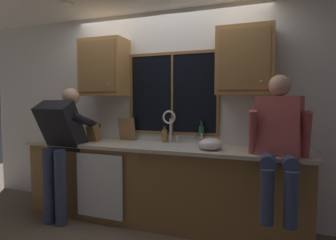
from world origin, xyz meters
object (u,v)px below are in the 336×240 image
(person_standing, at_px, (61,140))
(cutting_board, at_px, (127,129))
(knife_block, at_px, (94,133))
(mixing_bowl, at_px, (211,144))
(person_sitting_on_counter, at_px, (279,137))
(soap_dispenser, at_px, (202,143))
(bottle_green_glass, at_px, (165,136))
(bottle_tall_clear, at_px, (202,135))

(person_standing, height_order, cutting_board, person_standing)
(knife_block, height_order, mixing_bowl, knife_block)
(person_sitting_on_counter, height_order, mixing_bowl, person_sitting_on_counter)
(soap_dispenser, height_order, bottle_green_glass, bottle_green_glass)
(bottle_green_glass, relative_size, bottle_tall_clear, 0.75)
(cutting_board, height_order, bottle_green_glass, cutting_board)
(mixing_bowl, distance_m, bottle_tall_clear, 0.37)
(soap_dispenser, bearing_deg, person_standing, -172.34)
(knife_block, relative_size, mixing_bowl, 1.21)
(soap_dispenser, bearing_deg, knife_block, 175.49)
(bottle_green_glass, bearing_deg, knife_block, -166.37)
(knife_block, bearing_deg, soap_dispenser, -4.51)
(cutting_board, bearing_deg, soap_dispenser, -17.16)
(soap_dispenser, xyz_separation_m, bottle_green_glass, (-0.54, 0.33, 0.02))
(cutting_board, xyz_separation_m, bottle_tall_clear, (0.99, 0.02, -0.03))
(soap_dispenser, relative_size, bottle_tall_clear, 0.63)
(person_standing, relative_size, cutting_board, 5.24)
(person_standing, height_order, bottle_tall_clear, person_standing)
(mixing_bowl, xyz_separation_m, bottle_green_glass, (-0.63, 0.31, 0.03))
(person_sitting_on_counter, distance_m, bottle_green_glass, 1.39)
(person_standing, xyz_separation_m, bottle_green_glass, (1.11, 0.55, 0.03))
(person_sitting_on_counter, xyz_separation_m, soap_dispenser, (-0.75, 0.16, -0.12))
(cutting_board, relative_size, mixing_bowl, 1.15)
(knife_block, xyz_separation_m, bottle_green_glass, (0.89, 0.22, -0.02))
(person_sitting_on_counter, relative_size, knife_block, 3.92)
(cutting_board, bearing_deg, knife_block, -148.91)
(cutting_board, xyz_separation_m, mixing_bowl, (1.16, -0.31, -0.09))
(person_standing, xyz_separation_m, person_sitting_on_counter, (2.40, 0.06, 0.13))
(person_standing, bearing_deg, cutting_board, 43.46)
(person_standing, xyz_separation_m, soap_dispenser, (1.65, 0.22, 0.01))
(bottle_tall_clear, bearing_deg, soap_dispenser, -76.88)
(knife_block, bearing_deg, person_standing, -123.59)
(person_sitting_on_counter, distance_m, knife_block, 2.20)
(mixing_bowl, distance_m, bottle_green_glass, 0.70)
(knife_block, bearing_deg, person_sitting_on_counter, -7.10)
(person_sitting_on_counter, bearing_deg, mixing_bowl, 164.74)
(cutting_board, height_order, bottle_tall_clear, cutting_board)
(knife_block, distance_m, soap_dispenser, 1.43)
(person_standing, distance_m, bottle_tall_clear, 1.67)
(knife_block, bearing_deg, bottle_green_glass, 13.63)
(bottle_green_glass, bearing_deg, mixing_bowl, -25.82)
(person_standing, distance_m, bottle_green_glass, 1.24)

